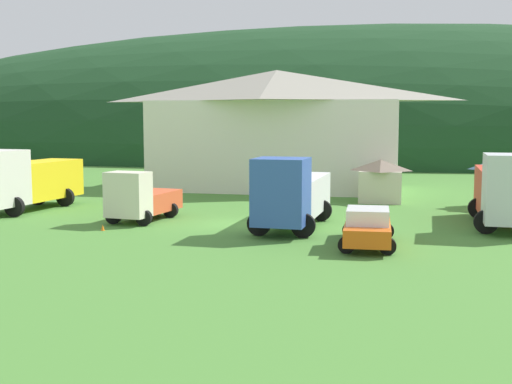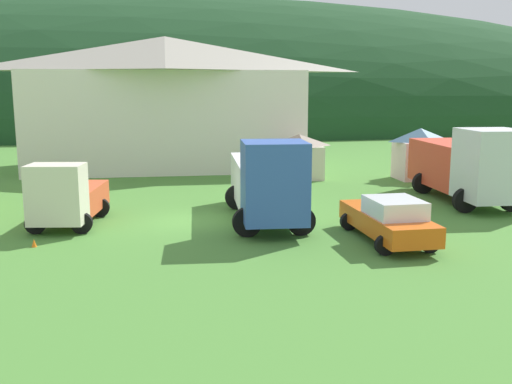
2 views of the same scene
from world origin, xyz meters
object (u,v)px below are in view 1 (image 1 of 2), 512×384
object	(u,v)px
depot_building	(277,128)
play_shed_cream	(380,180)
light_truck_cream	(140,198)
traffic_cone_near_pickup	(103,231)
service_pickup_orange	(368,227)
tow_truck_silver	(507,189)
flatbed_truck_yellow	(24,179)
box_truck_blue	(292,193)
play_shed_pink	(503,181)

from	to	relation	value
depot_building	play_shed_cream	xyz separation A→B (m)	(7.88, -6.21, -3.17)
light_truck_cream	play_shed_cream	bearing A→B (deg)	139.12
traffic_cone_near_pickup	service_pickup_orange	bearing A→B (deg)	-5.35
tow_truck_silver	flatbed_truck_yellow	bearing A→B (deg)	-87.80
box_truck_blue	light_truck_cream	bearing A→B (deg)	-90.31
play_shed_cream	tow_truck_silver	bearing A→B (deg)	-53.51
service_pickup_orange	traffic_cone_near_pickup	xyz separation A→B (m)	(-12.49, 1.17, -0.83)
flatbed_truck_yellow	box_truck_blue	world-z (taller)	flatbed_truck_yellow
play_shed_pink	depot_building	bearing A→B (deg)	153.45
light_truck_cream	flatbed_truck_yellow	bearing A→B (deg)	-97.97
flatbed_truck_yellow	tow_truck_silver	size ratio (longest dim) A/B	0.98
tow_truck_silver	traffic_cone_near_pickup	bearing A→B (deg)	-72.45
play_shed_cream	light_truck_cream	distance (m)	15.96
play_shed_cream	tow_truck_silver	size ratio (longest dim) A/B	0.35
play_shed_cream	traffic_cone_near_pickup	distance (m)	18.61
depot_building	traffic_cone_near_pickup	bearing A→B (deg)	-103.33
flatbed_truck_yellow	traffic_cone_near_pickup	distance (m)	9.18
depot_building	play_shed_pink	size ratio (longest dim) A/B	6.24
tow_truck_silver	play_shed_pink	bearing A→B (deg)	175.77
flatbed_truck_yellow	service_pickup_orange	bearing A→B (deg)	79.06
depot_building	light_truck_cream	distance (m)	17.63
flatbed_truck_yellow	box_truck_blue	xyz separation A→B (m)	(16.01, -2.61, -0.14)
light_truck_cream	box_truck_blue	xyz separation A→B (m)	(8.00, -0.41, 0.49)
service_pickup_orange	play_shed_cream	bearing A→B (deg)	177.68
play_shed_pink	tow_truck_silver	world-z (taller)	tow_truck_silver
tow_truck_silver	service_pickup_orange	distance (m)	9.02
box_truck_blue	tow_truck_silver	size ratio (longest dim) A/B	1.03
play_shed_pink	play_shed_cream	bearing A→B (deg)	169.69
play_shed_cream	traffic_cone_near_pickup	bearing A→B (deg)	-132.70
play_shed_pink	flatbed_truck_yellow	size ratio (longest dim) A/B	0.39
flatbed_truck_yellow	light_truck_cream	world-z (taller)	flatbed_truck_yellow
play_shed_pink	light_truck_cream	distance (m)	21.21
service_pickup_orange	traffic_cone_near_pickup	bearing A→B (deg)	-97.33
box_truck_blue	flatbed_truck_yellow	bearing A→B (deg)	-96.61
play_shed_pink	flatbed_truck_yellow	xyz separation A→B (m)	(-27.06, -7.13, 0.25)
box_truck_blue	tow_truck_silver	distance (m)	10.52
flatbed_truck_yellow	service_pickup_orange	xyz separation A→B (m)	(19.82, -6.38, -1.02)
box_truck_blue	traffic_cone_near_pickup	xyz separation A→B (m)	(-8.68, -2.60, -1.71)
flatbed_truck_yellow	box_truck_blue	size ratio (longest dim) A/B	0.95
light_truck_cream	service_pickup_orange	distance (m)	12.54
play_shed_cream	service_pickup_orange	xyz separation A→B (m)	(-0.09, -14.81, -0.57)
tow_truck_silver	play_shed_cream	bearing A→B (deg)	-141.10
depot_building	traffic_cone_near_pickup	size ratio (longest dim) A/B	33.64
depot_building	flatbed_truck_yellow	bearing A→B (deg)	-129.42
service_pickup_orange	traffic_cone_near_pickup	distance (m)	12.58
play_shed_pink	flatbed_truck_yellow	distance (m)	27.98
service_pickup_orange	traffic_cone_near_pickup	size ratio (longest dim) A/B	9.13
flatbed_truck_yellow	light_truck_cream	bearing A→B (deg)	81.55
depot_building	service_pickup_orange	size ratio (longest dim) A/B	3.68
service_pickup_orange	traffic_cone_near_pickup	world-z (taller)	service_pickup_orange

